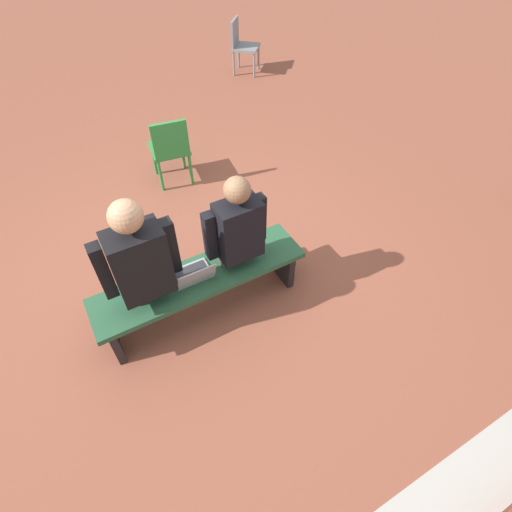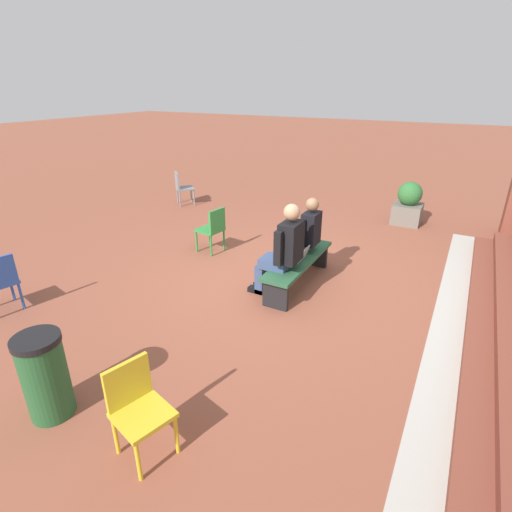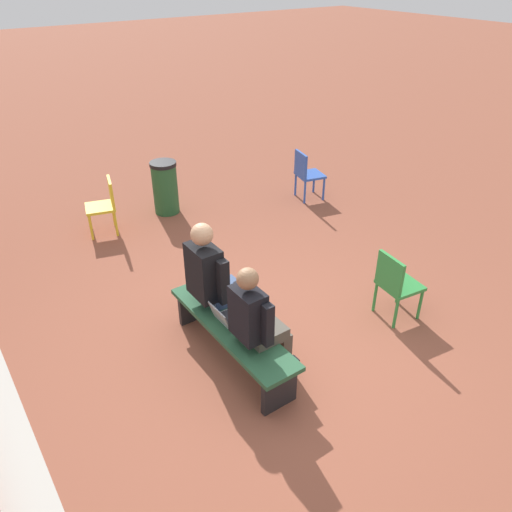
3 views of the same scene
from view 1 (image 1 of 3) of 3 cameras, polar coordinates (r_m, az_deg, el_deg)
name	(u,v)px [view 1 (image 1 of 3)]	position (r m, az deg, el deg)	size (l,w,h in m)	color
ground_plane	(189,283)	(3.86, -9.55, -3.86)	(60.00, 60.00, 0.00)	brown
bench	(201,282)	(3.38, -7.86, -3.77)	(1.80, 0.44, 0.45)	#285638
person_student	(233,233)	(3.26, -3.25, 3.28)	(0.52, 0.66, 1.31)	#4C473D
person_adult	(139,264)	(3.08, -16.38, -1.15)	(0.59, 0.74, 1.42)	#384C75
laptop	(193,275)	(3.26, -8.94, -2.66)	(0.32, 0.29, 0.21)	#9EA0A5
plastic_chair_near_bench_left	(241,43)	(7.67, -2.09, 28.13)	(0.59, 0.59, 0.84)	gray
plastic_chair_foreground	(170,147)	(4.81, -12.18, 14.95)	(0.47, 0.47, 0.84)	#2D893D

